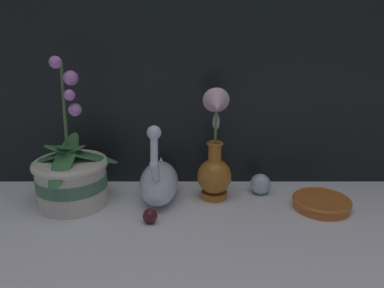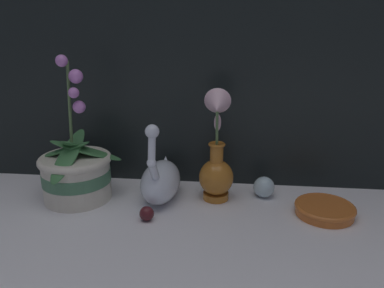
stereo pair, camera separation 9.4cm
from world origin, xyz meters
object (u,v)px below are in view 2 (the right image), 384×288
Objects in this scene: amber_dish at (325,209)px; orchid_potted_plant at (76,171)px; swan_figurine at (161,179)px; glass_sphere at (264,187)px; blue_vase at (216,163)px.

orchid_potted_plant is at bearing 177.73° from amber_dish.
amber_dish is at bearing -2.27° from orchid_potted_plant.
glass_sphere is (0.28, 0.04, -0.03)m from swan_figurine.
swan_figurine is 0.42m from amber_dish.
orchid_potted_plant reaches higher than glass_sphere.
swan_figurine is (0.22, 0.02, -0.02)m from orchid_potted_plant.
orchid_potted_plant is 2.59× the size of amber_dish.
swan_figurine is at bearing 173.57° from amber_dish.
glass_sphere is 0.17m from amber_dish.
glass_sphere is (0.13, 0.03, -0.08)m from blue_vase.
orchid_potted_plant reaches higher than swan_figurine.
orchid_potted_plant is at bearing -175.61° from blue_vase.
swan_figurine is 1.56× the size of amber_dish.
glass_sphere reaches higher than amber_dish.
glass_sphere is at bearing 148.79° from amber_dish.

